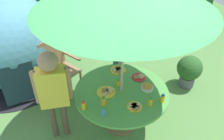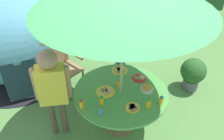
% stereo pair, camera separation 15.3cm
% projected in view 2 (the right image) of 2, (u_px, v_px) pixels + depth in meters
% --- Properties ---
extents(ground_plane, '(10.00, 10.00, 0.02)m').
position_uv_depth(ground_plane, '(120.00, 125.00, 3.62)').
color(ground_plane, '#548442').
extents(garden_table, '(1.28, 1.28, 0.68)m').
position_uv_depth(garden_table, '(121.00, 97.00, 3.27)').
color(garden_table, brown).
rests_on(garden_table, ground_plane).
extents(wooden_chair, '(0.64, 0.63, 0.99)m').
position_uv_depth(wooden_chair, '(61.00, 63.00, 4.00)').
color(wooden_chair, '#93704C').
rests_on(wooden_chair, ground_plane).
extents(dome_tent, '(2.07, 2.07, 1.62)m').
position_uv_depth(dome_tent, '(11.00, 38.00, 4.16)').
color(dome_tent, teal).
rests_on(dome_tent, ground_plane).
extents(potted_plant, '(0.44, 0.44, 0.61)m').
position_uv_depth(potted_plant, '(193.00, 73.00, 4.11)').
color(potted_plant, '#595960').
rests_on(potted_plant, ground_plane).
extents(child_in_blue_shirt, '(0.26, 0.38, 1.15)m').
position_uv_depth(child_in_blue_shirt, '(121.00, 51.00, 3.94)').
color(child_in_blue_shirt, '#3F3F47').
rests_on(child_in_blue_shirt, ground_plane).
extents(child_in_yellow_shirt, '(0.47, 0.26, 1.41)m').
position_uv_depth(child_in_yellow_shirt, '(52.00, 85.00, 2.98)').
color(child_in_yellow_shirt, brown).
rests_on(child_in_yellow_shirt, ground_plane).
extents(snack_bowl, '(0.17, 0.17, 0.08)m').
position_uv_depth(snack_bowl, '(147.00, 88.00, 3.20)').
color(snack_bowl, white).
rests_on(snack_bowl, garden_table).
extents(plate_near_left, '(0.24, 0.24, 0.03)m').
position_uv_depth(plate_near_left, '(120.00, 70.00, 3.58)').
color(plate_near_left, yellow).
rests_on(plate_near_left, garden_table).
extents(plate_mid_right, '(0.19, 0.19, 0.03)m').
position_uv_depth(plate_mid_right, '(132.00, 107.00, 2.94)').
color(plate_mid_right, yellow).
rests_on(plate_mid_right, garden_table).
extents(plate_mid_left, '(0.26, 0.26, 0.03)m').
position_uv_depth(plate_mid_left, '(106.00, 92.00, 3.19)').
color(plate_mid_left, yellow).
rests_on(plate_mid_left, garden_table).
extents(plate_front_edge, '(0.20, 0.20, 0.03)m').
position_uv_depth(plate_front_edge, '(139.00, 78.00, 3.42)').
color(plate_front_edge, red).
rests_on(plate_front_edge, garden_table).
extents(juice_bottle_near_right, '(0.06, 0.06, 0.12)m').
position_uv_depth(juice_bottle_near_right, '(148.00, 103.00, 2.94)').
color(juice_bottle_near_right, yellow).
rests_on(juice_bottle_near_right, garden_table).
extents(juice_bottle_far_left, '(0.05, 0.05, 0.11)m').
position_uv_depth(juice_bottle_far_left, '(118.00, 83.00, 3.27)').
color(juice_bottle_far_left, yellow).
rests_on(juice_bottle_far_left, garden_table).
extents(juice_bottle_far_right, '(0.05, 0.05, 0.13)m').
position_uv_depth(juice_bottle_far_right, '(82.00, 104.00, 2.92)').
color(juice_bottle_far_right, yellow).
rests_on(juice_bottle_far_right, garden_table).
extents(juice_bottle_center_front, '(0.05, 0.05, 0.13)m').
position_uv_depth(juice_bottle_center_front, '(161.00, 101.00, 2.98)').
color(juice_bottle_center_front, yellow).
rests_on(juice_bottle_center_front, garden_table).
extents(juice_bottle_center_back, '(0.06, 0.06, 0.12)m').
position_uv_depth(juice_bottle_center_back, '(102.00, 101.00, 2.98)').
color(juice_bottle_center_back, yellow).
rests_on(juice_bottle_center_back, garden_table).
extents(cup_near, '(0.06, 0.06, 0.06)m').
position_uv_depth(cup_near, '(101.00, 112.00, 2.86)').
color(cup_near, '#4C99D8').
rests_on(cup_near, garden_table).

